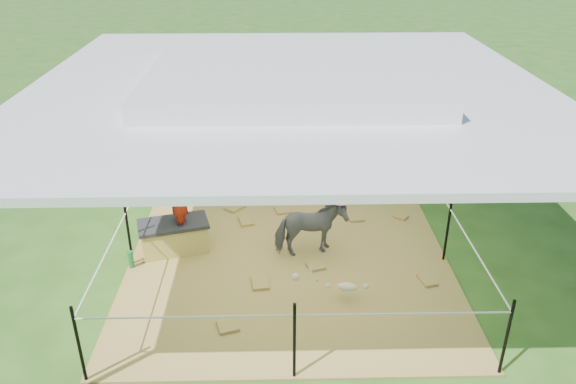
{
  "coord_description": "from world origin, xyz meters",
  "views": [
    {
      "loc": [
        -0.18,
        -6.83,
        4.53
      ],
      "look_at": [
        0.0,
        0.6,
        0.85
      ],
      "focal_mm": 35.0,
      "sensor_mm": 36.0,
      "label": 1
    }
  ],
  "objects_px": {
    "picnic_table_near": "(339,80)",
    "picnic_table_far": "(445,68)",
    "trash_barrel": "(433,98)",
    "distant_person": "(358,82)",
    "pony": "(310,229)",
    "green_bottle": "(131,259)",
    "straw_bale": "(174,238)",
    "woman": "(176,191)",
    "foal": "(347,285)"
  },
  "relations": [
    {
      "from": "woman",
      "to": "picnic_table_near",
      "type": "bearing_deg",
      "value": 143.29
    },
    {
      "from": "distant_person",
      "to": "picnic_table_near",
      "type": "bearing_deg",
      "value": -63.67
    },
    {
      "from": "pony",
      "to": "woman",
      "type": "bearing_deg",
      "value": 71.56
    },
    {
      "from": "picnic_table_far",
      "to": "picnic_table_near",
      "type": "bearing_deg",
      "value": -157.7
    },
    {
      "from": "trash_barrel",
      "to": "distant_person",
      "type": "xyz_separation_m",
      "value": [
        -1.74,
        1.07,
        0.12
      ]
    },
    {
      "from": "distant_person",
      "to": "pony",
      "type": "bearing_deg",
      "value": 79.33
    },
    {
      "from": "woman",
      "to": "picnic_table_far",
      "type": "distance_m",
      "value": 11.43
    },
    {
      "from": "pony",
      "to": "foal",
      "type": "xyz_separation_m",
      "value": [
        0.41,
        -1.1,
        -0.21
      ]
    },
    {
      "from": "trash_barrel",
      "to": "picnic_table_near",
      "type": "bearing_deg",
      "value": 137.46
    },
    {
      "from": "green_bottle",
      "to": "picnic_table_far",
      "type": "height_order",
      "value": "picnic_table_far"
    },
    {
      "from": "green_bottle",
      "to": "picnic_table_far",
      "type": "xyz_separation_m",
      "value": [
        7.16,
        9.82,
        0.25
      ]
    },
    {
      "from": "green_bottle",
      "to": "picnic_table_far",
      "type": "bearing_deg",
      "value": 53.91
    },
    {
      "from": "picnic_table_far",
      "to": "green_bottle",
      "type": "bearing_deg",
      "value": -122.33
    },
    {
      "from": "woman",
      "to": "picnic_table_near",
      "type": "height_order",
      "value": "woman"
    },
    {
      "from": "foal",
      "to": "distant_person",
      "type": "bearing_deg",
      "value": 91.66
    },
    {
      "from": "green_bottle",
      "to": "woman",
      "type": "bearing_deg",
      "value": 34.7
    },
    {
      "from": "straw_bale",
      "to": "picnic_table_near",
      "type": "xyz_separation_m",
      "value": [
        3.32,
        8.27,
        0.14
      ]
    },
    {
      "from": "straw_bale",
      "to": "picnic_table_far",
      "type": "relative_size",
      "value": 0.47
    },
    {
      "from": "picnic_table_near",
      "to": "foal",
      "type": "bearing_deg",
      "value": -114.09
    },
    {
      "from": "woman",
      "to": "distant_person",
      "type": "xyz_separation_m",
      "value": [
        3.62,
        7.37,
        -0.46
      ]
    },
    {
      "from": "woman",
      "to": "green_bottle",
      "type": "bearing_deg",
      "value": -70.74
    },
    {
      "from": "pony",
      "to": "foal",
      "type": "distance_m",
      "value": 1.19
    },
    {
      "from": "green_bottle",
      "to": "distant_person",
      "type": "relative_size",
      "value": 0.24
    },
    {
      "from": "picnic_table_far",
      "to": "distant_person",
      "type": "distance_m",
      "value": 3.52
    },
    {
      "from": "woman",
      "to": "picnic_table_far",
      "type": "height_order",
      "value": "woman"
    },
    {
      "from": "woman",
      "to": "picnic_table_near",
      "type": "relative_size",
      "value": 0.62
    },
    {
      "from": "pony",
      "to": "picnic_table_near",
      "type": "bearing_deg",
      "value": -22.49
    },
    {
      "from": "straw_bale",
      "to": "trash_barrel",
      "type": "bearing_deg",
      "value": 49.1
    },
    {
      "from": "green_bottle",
      "to": "straw_bale",
      "type": "bearing_deg",
      "value": 39.29
    },
    {
      "from": "trash_barrel",
      "to": "distant_person",
      "type": "bearing_deg",
      "value": 148.4
    },
    {
      "from": "picnic_table_far",
      "to": "distant_person",
      "type": "bearing_deg",
      "value": -141.58
    },
    {
      "from": "green_bottle",
      "to": "foal",
      "type": "height_order",
      "value": "foal"
    },
    {
      "from": "foal",
      "to": "trash_barrel",
      "type": "bearing_deg",
      "value": 78.33
    },
    {
      "from": "straw_bale",
      "to": "trash_barrel",
      "type": "distance_m",
      "value": 8.34
    },
    {
      "from": "woman",
      "to": "picnic_table_near",
      "type": "distance_m",
      "value": 8.89
    },
    {
      "from": "pony",
      "to": "distant_person",
      "type": "bearing_deg",
      "value": -26.45
    },
    {
      "from": "straw_bale",
      "to": "pony",
      "type": "relative_size",
      "value": 0.93
    },
    {
      "from": "pony",
      "to": "picnic_table_far",
      "type": "distance_m",
      "value": 10.59
    },
    {
      "from": "picnic_table_near",
      "to": "picnic_table_far",
      "type": "bearing_deg",
      "value": -0.16
    },
    {
      "from": "woman",
      "to": "trash_barrel",
      "type": "relative_size",
      "value": 1.29
    },
    {
      "from": "green_bottle",
      "to": "picnic_table_near",
      "type": "bearing_deg",
      "value": 66.07
    },
    {
      "from": "foal",
      "to": "trash_barrel",
      "type": "relative_size",
      "value": 0.91
    },
    {
      "from": "foal",
      "to": "trash_barrel",
      "type": "height_order",
      "value": "trash_barrel"
    },
    {
      "from": "straw_bale",
      "to": "picnic_table_far",
      "type": "height_order",
      "value": "picnic_table_far"
    },
    {
      "from": "trash_barrel",
      "to": "picnic_table_far",
      "type": "bearing_deg",
      "value": 69.44
    },
    {
      "from": "picnic_table_far",
      "to": "pony",
      "type": "bearing_deg",
      "value": -112.02
    },
    {
      "from": "pony",
      "to": "distant_person",
      "type": "height_order",
      "value": "distant_person"
    },
    {
      "from": "straw_bale",
      "to": "foal",
      "type": "distance_m",
      "value": 2.73
    },
    {
      "from": "woman",
      "to": "green_bottle",
      "type": "height_order",
      "value": "woman"
    },
    {
      "from": "picnic_table_near",
      "to": "picnic_table_far",
      "type": "distance_m",
      "value": 3.47
    }
  ]
}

